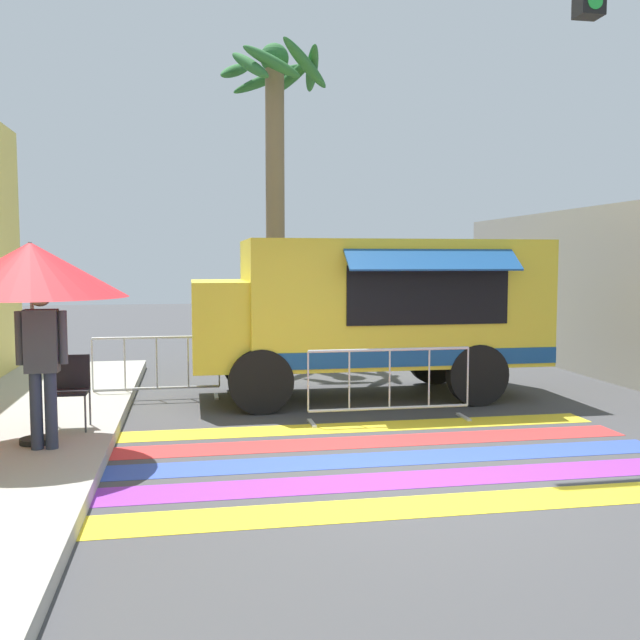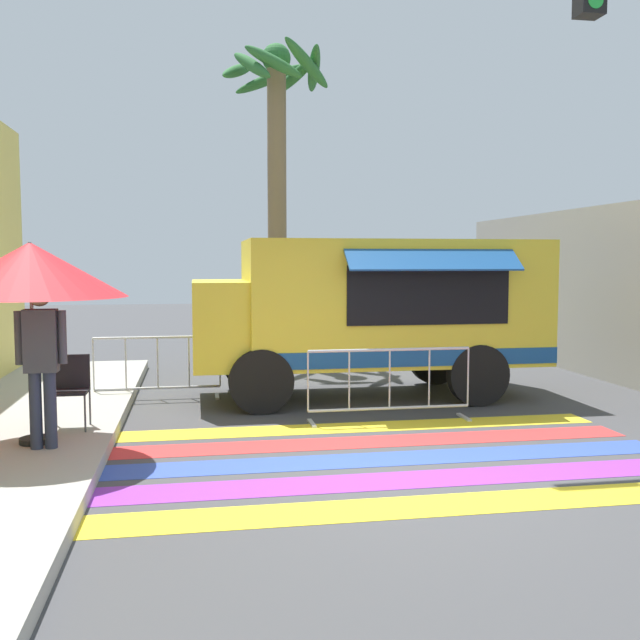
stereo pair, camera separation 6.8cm
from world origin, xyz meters
name	(u,v)px [view 1 (the left image)]	position (x,y,z in m)	size (l,w,h in m)	color
ground_plane	(406,476)	(0.00, 0.00, 0.00)	(60.00, 60.00, 0.00)	#424244
crosswalk_painted	(389,459)	(0.00, 0.62, 0.00)	(6.40, 3.60, 0.01)	yellow
food_truck	(365,307)	(0.60, 4.18, 1.45)	(5.44, 2.57, 2.49)	yellow
traffic_signal_pole	(630,84)	(3.47, 1.69, 4.44)	(4.12, 0.29, 6.54)	#515456
patio_umbrella	(31,270)	(-3.82, 1.40, 2.07)	(2.07, 2.07, 2.22)	black
folding_chair	(71,384)	(-3.56, 2.12, 0.69)	(0.43, 0.43, 0.88)	#4C4C51
vendor_person	(42,355)	(-3.69, 1.14, 1.17)	(0.53, 0.23, 1.77)	#2D3347
barricade_front	(390,385)	(0.52, 2.42, 0.50)	(2.26, 0.44, 1.00)	#B7BABF
barricade_side	(157,368)	(-2.65, 4.55, 0.49)	(1.96, 0.44, 1.00)	#B7BABF
palm_tree	(275,150)	(-0.31, 8.37, 4.51)	(2.43, 2.37, 6.69)	#7A664C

